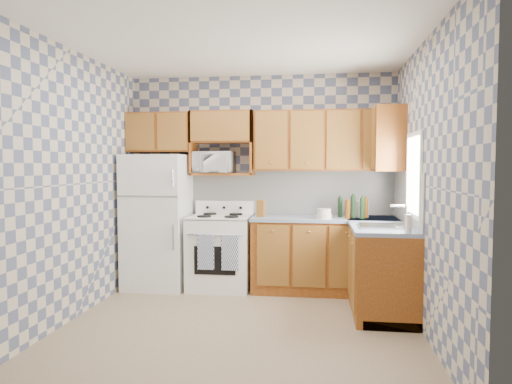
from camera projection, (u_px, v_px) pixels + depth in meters
The scene contains 31 objects.
floor at pixel (241, 325), 4.42m from camera, with size 3.40×3.40×0.00m, color #846C50.
back_wall at pixel (261, 181), 5.93m from camera, with size 3.40×0.02×2.70m, color slate.
right_wall at pixel (426, 187), 4.12m from camera, with size 0.02×3.20×2.70m, color slate.
backsplash_back at pixel (291, 192), 5.87m from camera, with size 2.60×0.01×0.56m, color silver.
backsplash_right at pixel (407, 198), 4.92m from camera, with size 0.01×1.60×0.56m, color silver.
refrigerator at pixel (158, 221), 5.78m from camera, with size 0.75×0.70×1.68m, color white.
stove_body at pixel (220, 253), 5.72m from camera, with size 0.76×0.65×0.90m, color white.
cooktop at pixel (220, 217), 5.69m from camera, with size 0.76×0.65×0.03m, color silver.
backguard at pixel (225, 207), 5.96m from camera, with size 0.76×0.08×0.17m, color white.
dish_towel_left at pixel (206, 252), 5.39m from camera, with size 0.20×0.03×0.42m, color navy.
dish_towel_right at pixel (230, 253), 5.35m from camera, with size 0.20×0.03×0.42m, color navy.
base_cabinets_back at pixel (325, 256), 5.57m from camera, with size 1.75×0.60×0.88m, color #622D0C.
base_cabinets_right at pixel (378, 266), 5.00m from camera, with size 0.60×1.60×0.88m, color #622D0C.
countertop_back at pixel (325, 219), 5.54m from camera, with size 1.77×0.63×0.04m, color slate.
countertop_right at pixel (379, 225), 4.98m from camera, with size 0.63×1.60×0.04m, color slate.
upper_cabinets_back at pixel (325, 141), 5.62m from camera, with size 1.75×0.33×0.74m, color #622D0C.
upper_cabinets_fridge at pixel (160, 133), 5.90m from camera, with size 0.82×0.33×0.50m, color #622D0C.
upper_cabinets_right at pixel (387, 140), 5.35m from camera, with size 0.33×0.70×0.74m, color #622D0C.
microwave_shelf at pixel (223, 174), 5.82m from camera, with size 0.80×0.33×0.03m, color #622D0C.
microwave at pixel (214, 162), 5.80m from camera, with size 0.49×0.33×0.27m, color white.
sink at pixel (384, 227), 4.63m from camera, with size 0.48×0.40×0.03m, color #B7B7BC.
window at pixel (414, 175), 4.56m from camera, with size 0.02×0.66×0.86m, color silver.
bottle_0 at pixel (353, 207), 5.43m from camera, with size 0.06×0.06×0.27m, color black.
bottle_1 at pixel (362, 208), 5.36m from camera, with size 0.06×0.06×0.25m, color black.
bottle_2 at pixel (366, 208), 5.45m from camera, with size 0.06×0.06×0.23m, color #5A2E0A.
bottle_3 at pixel (348, 210), 5.36m from camera, with size 0.06×0.06×0.21m, color #5A2E0A.
bottle_4 at pixel (340, 207), 5.51m from camera, with size 0.06×0.06×0.24m, color black.
knife_block at pixel (261, 208), 5.56m from camera, with size 0.09×0.09×0.21m, color brown.
electric_kettle at pixel (362, 209), 5.51m from camera, with size 0.16×0.16×0.20m, color white.
food_containers at pixel (324, 214), 5.35m from camera, with size 0.18×0.18×0.12m, color beige, non-canonical shape.
soap_bottle at pixel (409, 224), 4.23m from camera, with size 0.06×0.06×0.17m, color beige.
Camera 1 is at (0.72, -4.28, 1.54)m, focal length 32.00 mm.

